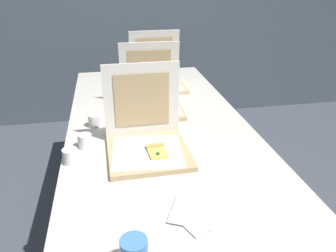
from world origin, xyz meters
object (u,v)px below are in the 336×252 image
object	(u,v)px
cup_white_near_left	(70,156)
cup_white_near_center	(85,141)
pizza_box_front	(147,140)
cup_white_mid	(95,121)
napkin_pile	(196,214)
pizza_box_back	(157,79)
table	(159,132)
pizza_box_middle	(151,100)

from	to	relation	value
cup_white_near_left	cup_white_near_center	distance (m)	0.14
pizza_box_front	cup_white_mid	world-z (taller)	pizza_box_front
cup_white_near_center	napkin_pile	size ratio (longest dim) A/B	0.30
pizza_box_back	cup_white_mid	world-z (taller)	pizza_box_back
table	napkin_pile	bearing A→B (deg)	-89.29
table	cup_white_near_center	bearing A→B (deg)	-153.32
pizza_box_middle	napkin_pile	distance (m)	0.95
pizza_box_front	cup_white_near_left	distance (m)	0.33
pizza_box_front	cup_white_near_left	size ratio (longest dim) A/B	5.80
pizza_box_front	napkin_pile	size ratio (longest dim) A/B	1.76
pizza_box_back	cup_white_mid	size ratio (longest dim) A/B	5.72
pizza_box_back	cup_white_near_center	world-z (taller)	pizza_box_back
pizza_box_front	cup_white_near_left	bearing A→B (deg)	-174.42
pizza_box_front	pizza_box_back	distance (m)	0.90
table	napkin_pile	distance (m)	0.72
cup_white_near_center	pizza_box_middle	bearing A→B (deg)	48.72
pizza_box_front	pizza_box_middle	xyz separation A→B (m)	(0.08, 0.49, -0.00)
pizza_box_front	pizza_box_back	xyz separation A→B (m)	(0.18, 0.88, -0.00)
pizza_box_middle	cup_white_near_center	distance (m)	0.54
cup_white_near_left	cup_white_near_center	world-z (taller)	same
pizza_box_front	pizza_box_middle	distance (m)	0.50
napkin_pile	pizza_box_middle	bearing A→B (deg)	91.12
table	napkin_pile	size ratio (longest dim) A/B	10.01
pizza_box_front	napkin_pile	distance (m)	0.47
napkin_pile	cup_white_near_left	bearing A→B (deg)	136.02
table	napkin_pile	xyz separation A→B (m)	(0.01, -0.72, 0.05)
pizza_box_middle	cup_white_mid	world-z (taller)	pizza_box_middle
pizza_box_back	cup_white_mid	xyz separation A→B (m)	(-0.41, -0.58, -0.02)
pizza_box_front	pizza_box_middle	world-z (taller)	pizza_box_front
pizza_box_middle	napkin_pile	world-z (taller)	pizza_box_middle
cup_white_near_center	cup_white_near_left	bearing A→B (deg)	-113.40
pizza_box_back	cup_white_near_left	distance (m)	1.05
pizza_box_middle	cup_white_near_left	distance (m)	0.67
table	pizza_box_front	size ratio (longest dim) A/B	5.68
cup_white_near_left	napkin_pile	size ratio (longest dim) A/B	0.30
cup_white_near_center	cup_white_mid	xyz separation A→B (m)	(0.04, 0.22, 0.00)
table	pizza_box_back	xyz separation A→B (m)	(0.09, 0.61, 0.10)
cup_white_near_center	cup_white_mid	bearing A→B (deg)	79.72
napkin_pile	pizza_box_front	bearing A→B (deg)	102.85
cup_white_mid	napkin_pile	xyz separation A→B (m)	(0.33, -0.76, -0.03)
pizza_box_front	napkin_pile	world-z (taller)	pizza_box_front
pizza_box_middle	napkin_pile	size ratio (longest dim) A/B	1.75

